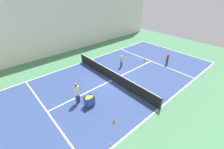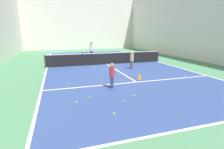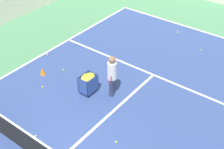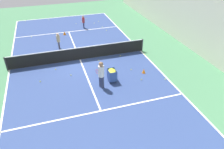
# 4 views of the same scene
# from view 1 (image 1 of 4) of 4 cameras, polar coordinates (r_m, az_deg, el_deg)

# --- Properties ---
(ground_plane) EXTENTS (33.39, 33.39, 0.00)m
(ground_plane) POSITION_cam_1_polar(r_m,az_deg,el_deg) (13.53, 0.00, -2.17)
(ground_plane) COLOR #477F56
(court_playing_area) EXTENTS (9.77, 21.45, 0.00)m
(court_playing_area) POSITION_cam_1_polar(r_m,az_deg,el_deg) (13.52, 0.00, -2.17)
(court_playing_area) COLOR navy
(court_playing_area) RESTS_ON ground
(line_baseline_near) EXTENTS (9.77, 0.10, 0.00)m
(line_baseline_near) POSITION_cam_1_polar(r_m,az_deg,el_deg) (21.43, 22.21, 8.51)
(line_baseline_near) COLOR white
(line_baseline_near) RESTS_ON ground
(line_sideline_left) EXTENTS (0.10, 21.45, 0.00)m
(line_sideline_left) POSITION_cam_1_polar(r_m,az_deg,el_deg) (11.14, 17.36, -12.39)
(line_sideline_left) COLOR white
(line_sideline_left) RESTS_ON ground
(line_sideline_right) EXTENTS (0.10, 21.45, 0.00)m
(line_sideline_right) POSITION_cam_1_polar(r_m,az_deg,el_deg) (17.01, -11.04, 4.63)
(line_sideline_right) COLOR white
(line_sideline_right) RESTS_ON ground
(line_service_near) EXTENTS (9.77, 0.10, 0.00)m
(line_service_near) POSITION_cam_1_polar(r_m,az_deg,el_deg) (17.51, 14.64, 4.97)
(line_service_near) COLOR white
(line_service_near) RESTS_ON ground
(line_service_far) EXTENTS (9.77, 0.10, 0.00)m
(line_service_far) POSITION_cam_1_polar(r_m,az_deg,el_deg) (11.35, -23.46, -12.89)
(line_service_far) COLOR white
(line_service_far) RESTS_ON ground
(line_centre_service) EXTENTS (0.10, 11.80, 0.00)m
(line_centre_service) POSITION_cam_1_polar(r_m,az_deg,el_deg) (13.52, 0.00, -2.16)
(line_centre_service) COLOR white
(line_centre_service) RESTS_ON ground
(hall_enclosure_right) EXTENTS (0.15, 29.69, 8.10)m
(hall_enclosure_right) POSITION_cam_1_polar(r_m,az_deg,el_deg) (19.23, -19.10, 19.43)
(hall_enclosure_right) COLOR silver
(hall_enclosure_right) RESTS_ON ground
(tennis_net) EXTENTS (10.07, 0.10, 1.00)m
(tennis_net) POSITION_cam_1_polar(r_m,az_deg,el_deg) (13.25, 0.00, -0.30)
(tennis_net) COLOR #2D2D33
(tennis_net) RESTS_ON ground
(player_near_baseline) EXTENTS (0.28, 0.59, 1.24)m
(player_near_baseline) POSITION_cam_1_polar(r_m,az_deg,el_deg) (16.96, 20.44, 5.76)
(player_near_baseline) COLOR #2D3351
(player_near_baseline) RESTS_ON ground
(coach_at_net) EXTENTS (0.45, 0.67, 1.73)m
(coach_at_net) POSITION_cam_1_polar(r_m,az_deg,el_deg) (10.79, -13.25, -6.45)
(coach_at_net) COLOR #2D3351
(coach_at_net) RESTS_ON ground
(child_midcourt) EXTENTS (0.27, 0.27, 1.34)m
(child_midcourt) POSITION_cam_1_polar(r_m,az_deg,el_deg) (15.39, 3.61, 5.40)
(child_midcourt) COLOR #4C4C56
(child_midcourt) RESTS_ON ground
(ball_cart) EXTENTS (0.48, 0.64, 0.81)m
(ball_cart) POSITION_cam_1_polar(r_m,az_deg,el_deg) (10.65, -8.71, -9.34)
(ball_cart) COLOR #2D478C
(ball_cart) RESTS_ON ground
(training_cone_0) EXTENTS (0.23, 0.23, 0.32)m
(training_cone_0) POSITION_cam_1_polar(r_m,az_deg,el_deg) (9.71, 0.83, -17.23)
(training_cone_0) COLOR orange
(training_cone_0) RESTS_ON ground
(training_cone_1) EXTENTS (0.27, 0.27, 0.33)m
(training_cone_1) POSITION_cam_1_polar(r_m,az_deg,el_deg) (17.20, 12.26, 5.41)
(training_cone_1) COLOR orange
(training_cone_1) RESTS_ON ground
(tennis_ball_0) EXTENTS (0.07, 0.07, 0.07)m
(tennis_ball_0) POSITION_cam_1_polar(r_m,az_deg,el_deg) (19.15, 5.74, 8.25)
(tennis_ball_0) COLOR yellow
(tennis_ball_0) RESTS_ON ground
(tennis_ball_1) EXTENTS (0.07, 0.07, 0.07)m
(tennis_ball_1) POSITION_cam_1_polar(r_m,az_deg,el_deg) (10.63, 15.13, -14.27)
(tennis_ball_1) COLOR yellow
(tennis_ball_1) RESTS_ON ground
(tennis_ball_2) EXTENTS (0.07, 0.07, 0.07)m
(tennis_ball_2) POSITION_cam_1_polar(r_m,az_deg,el_deg) (23.45, 11.62, 12.11)
(tennis_ball_2) COLOR yellow
(tennis_ball_2) RESTS_ON ground
(tennis_ball_3) EXTENTS (0.07, 0.07, 0.07)m
(tennis_ball_3) POSITION_cam_1_polar(r_m,az_deg,el_deg) (21.59, 17.76, 9.60)
(tennis_ball_3) COLOR yellow
(tennis_ball_3) RESTS_ON ground
(tennis_ball_4) EXTENTS (0.07, 0.07, 0.07)m
(tennis_ball_4) POSITION_cam_1_polar(r_m,az_deg,el_deg) (14.29, -7.73, -0.32)
(tennis_ball_4) COLOR yellow
(tennis_ball_4) RESTS_ON ground
(tennis_ball_5) EXTENTS (0.07, 0.07, 0.07)m
(tennis_ball_5) POSITION_cam_1_polar(r_m,az_deg,el_deg) (17.66, 25.37, 3.20)
(tennis_ball_5) COLOR yellow
(tennis_ball_5) RESTS_ON ground
(tennis_ball_6) EXTENTS (0.07, 0.07, 0.07)m
(tennis_ball_6) POSITION_cam_1_polar(r_m,az_deg,el_deg) (11.61, 8.69, -8.82)
(tennis_ball_6) COLOR yellow
(tennis_ball_6) RESTS_ON ground
(tennis_ball_7) EXTENTS (0.07, 0.07, 0.07)m
(tennis_ball_7) POSITION_cam_1_polar(r_m,az_deg,el_deg) (13.19, -9.25, -3.41)
(tennis_ball_7) COLOR yellow
(tennis_ball_7) RESTS_ON ground
(tennis_ball_8) EXTENTS (0.07, 0.07, 0.07)m
(tennis_ball_8) POSITION_cam_1_polar(r_m,az_deg,el_deg) (19.29, 26.24, 5.26)
(tennis_ball_8) COLOR yellow
(tennis_ball_8) RESTS_ON ground
(tennis_ball_9) EXTENTS (0.07, 0.07, 0.07)m
(tennis_ball_9) POSITION_cam_1_polar(r_m,az_deg,el_deg) (17.78, 27.44, 2.85)
(tennis_ball_9) COLOR yellow
(tennis_ball_9) RESTS_ON ground
(tennis_ball_11) EXTENTS (0.07, 0.07, 0.07)m
(tennis_ball_11) POSITION_cam_1_polar(r_m,az_deg,el_deg) (12.41, 1.98, -5.44)
(tennis_ball_11) COLOR yellow
(tennis_ball_11) RESTS_ON ground
(tennis_ball_12) EXTENTS (0.07, 0.07, 0.07)m
(tennis_ball_12) POSITION_cam_1_polar(r_m,az_deg,el_deg) (23.07, 13.09, 11.63)
(tennis_ball_12) COLOR yellow
(tennis_ball_12) RESTS_ON ground
(tennis_ball_13) EXTENTS (0.07, 0.07, 0.07)m
(tennis_ball_13) POSITION_cam_1_polar(r_m,az_deg,el_deg) (12.47, 22.97, -8.13)
(tennis_ball_13) COLOR yellow
(tennis_ball_13) RESTS_ON ground
(tennis_ball_14) EXTENTS (0.07, 0.07, 0.07)m
(tennis_ball_14) POSITION_cam_1_polar(r_m,az_deg,el_deg) (13.47, 8.60, -2.53)
(tennis_ball_14) COLOR yellow
(tennis_ball_14) RESTS_ON ground
(tennis_ball_15) EXTENTS (0.07, 0.07, 0.07)m
(tennis_ball_15) POSITION_cam_1_polar(r_m,az_deg,el_deg) (8.90, -0.59, -24.96)
(tennis_ball_15) COLOR yellow
(tennis_ball_15) RESTS_ON ground
(tennis_ball_16) EXTENTS (0.07, 0.07, 0.07)m
(tennis_ball_16) POSITION_cam_1_polar(r_m,az_deg,el_deg) (9.75, -4.54, -18.23)
(tennis_ball_16) COLOR yellow
(tennis_ball_16) RESTS_ON ground
(tennis_ball_17) EXTENTS (0.07, 0.07, 0.07)m
(tennis_ball_17) POSITION_cam_1_polar(r_m,az_deg,el_deg) (18.63, 20.91, 5.62)
(tennis_ball_17) COLOR yellow
(tennis_ball_17) RESTS_ON ground
(tennis_ball_18) EXTENTS (0.07, 0.07, 0.07)m
(tennis_ball_18) POSITION_cam_1_polar(r_m,az_deg,el_deg) (14.59, -13.99, -0.32)
(tennis_ball_18) COLOR yellow
(tennis_ball_18) RESTS_ON ground
(tennis_ball_19) EXTENTS (0.07, 0.07, 0.07)m
(tennis_ball_19) POSITION_cam_1_polar(r_m,az_deg,el_deg) (10.42, 0.88, -13.99)
(tennis_ball_19) COLOR yellow
(tennis_ball_19) RESTS_ON ground
(tennis_ball_20) EXTENTS (0.07, 0.07, 0.07)m
(tennis_ball_20) POSITION_cam_1_polar(r_m,az_deg,el_deg) (15.05, -35.59, -4.83)
(tennis_ball_20) COLOR yellow
(tennis_ball_20) RESTS_ON ground
(tennis_ball_22) EXTENTS (0.07, 0.07, 0.07)m
(tennis_ball_22) POSITION_cam_1_polar(r_m,az_deg,el_deg) (18.73, 23.16, 5.26)
(tennis_ball_22) COLOR yellow
(tennis_ball_22) RESTS_ON ground
(tennis_ball_23) EXTENTS (0.07, 0.07, 0.07)m
(tennis_ball_23) POSITION_cam_1_polar(r_m,az_deg,el_deg) (15.46, 23.69, -0.31)
(tennis_ball_23) COLOR yellow
(tennis_ball_23) RESTS_ON ground
(tennis_ball_24) EXTENTS (0.07, 0.07, 0.07)m
(tennis_ball_24) POSITION_cam_1_polar(r_m,az_deg,el_deg) (16.29, 24.78, 1.04)
(tennis_ball_24) COLOR yellow
(tennis_ball_24) RESTS_ON ground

